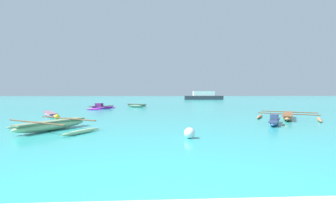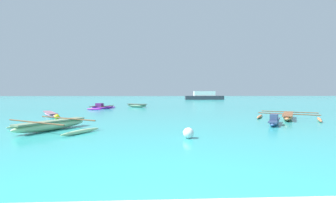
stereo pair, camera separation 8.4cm
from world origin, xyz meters
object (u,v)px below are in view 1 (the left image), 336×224
object	(u,v)px
moored_boat_0	(101,107)
moored_boat_3	(50,114)
moored_boat_1	(137,105)
moored_boat_2	(288,116)
moored_boat_4	(275,121)
distant_ferry	(204,96)
moored_boat_5	(52,125)
mooring_buoy_0	(57,117)
mooring_buoy_1	(189,133)

from	to	relation	value
moored_boat_0	moored_boat_3	xyz separation A→B (m)	(-2.23, -8.16, -0.04)
moored_boat_1	moored_boat_2	size ratio (longest dim) A/B	0.61
moored_boat_4	distant_ferry	bearing A→B (deg)	25.73
moored_boat_4	moored_boat_5	xyz separation A→B (m)	(-12.54, -1.38, 0.03)
distant_ferry	moored_boat_3	bearing A→B (deg)	-117.29
moored_boat_1	distant_ferry	world-z (taller)	distant_ferry
mooring_buoy_0	distant_ferry	xyz separation A→B (m)	(19.96, 44.24, 0.74)
moored_boat_3	moored_boat_5	size ratio (longest dim) A/B	0.71
moored_boat_4	moored_boat_2	bearing A→B (deg)	-10.05
moored_boat_1	mooring_buoy_1	bearing A→B (deg)	-48.48
moored_boat_4	moored_boat_1	bearing A→B (deg)	63.13
moored_boat_1	mooring_buoy_1	distance (m)	20.71
moored_boat_1	moored_boat_2	xyz separation A→B (m)	(12.19, -13.90, -0.02)
moored_boat_2	moored_boat_5	distance (m)	15.46
moored_boat_3	moored_boat_4	bearing A→B (deg)	36.22
moored_boat_3	moored_boat_4	world-z (taller)	moored_boat_4
moored_boat_1	moored_boat_4	world-z (taller)	moored_boat_4
moored_boat_5	mooring_buoy_0	bearing A→B (deg)	51.66
moored_boat_3	distant_ferry	bearing A→B (deg)	118.65
mooring_buoy_1	moored_boat_1	bearing A→B (deg)	101.26
moored_boat_1	distant_ferry	distance (m)	34.65
moored_boat_4	mooring_buoy_0	bearing A→B (deg)	109.45
mooring_buoy_0	moored_boat_3	bearing A→B (deg)	123.91
moored_boat_1	moored_boat_5	bearing A→B (deg)	-68.45
mooring_buoy_0	distant_ferry	distance (m)	48.54
moored_boat_3	mooring_buoy_0	distance (m)	2.90
moored_boat_4	moored_boat_5	distance (m)	12.61
mooring_buoy_1	distant_ferry	distance (m)	52.59
moored_boat_0	moored_boat_1	world-z (taller)	moored_boat_0
moored_boat_0	moored_boat_3	distance (m)	8.46
moored_boat_2	mooring_buoy_1	bearing A→B (deg)	160.50
moored_boat_0	moored_boat_2	xyz separation A→B (m)	(16.13, -11.26, 0.01)
moored_boat_4	mooring_buoy_0	distance (m)	14.72
mooring_buoy_1	distant_ferry	size ratio (longest dim) A/B	0.04
moored_boat_2	distant_ferry	distance (m)	45.05
moored_boat_3	moored_boat_4	xyz separation A→B (m)	(15.96, -5.72, 0.05)
moored_boat_1	moored_boat_3	distance (m)	12.44
moored_boat_0	distant_ferry	world-z (taller)	distant_ferry
moored_boat_3	mooring_buoy_1	bearing A→B (deg)	12.95
moored_boat_1	mooring_buoy_0	bearing A→B (deg)	-78.75
moored_boat_0	moored_boat_2	world-z (taller)	moored_boat_0
moored_boat_2	moored_boat_3	distance (m)	18.62
moored_boat_1	moored_boat_4	bearing A→B (deg)	-29.08
moored_boat_3	distant_ferry	distance (m)	47.07
moored_boat_2	mooring_buoy_1	distance (m)	10.37
moored_boat_2	moored_boat_3	world-z (taller)	moored_boat_2
moored_boat_3	moored_boat_4	distance (m)	16.96
moored_boat_2	moored_boat_3	xyz separation A→B (m)	(-18.36, 3.10, -0.05)
moored_boat_1	moored_boat_4	xyz separation A→B (m)	(9.79, -16.52, -0.02)
mooring_buoy_0	moored_boat_0	bearing A→B (deg)	86.69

